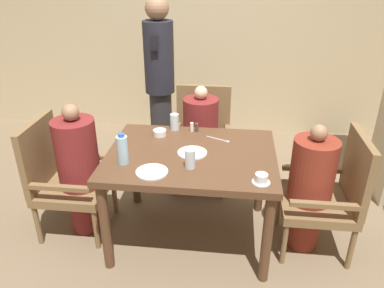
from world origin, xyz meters
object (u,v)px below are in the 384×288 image
diner_in_far_chair (200,138)px  water_bottle (122,150)px  diner_in_left_chair (79,169)px  standing_host (160,80)px  teacup_with_saucer (261,179)px  chair_left_side (62,176)px  bowl_small (160,133)px  glass_tall_near (190,159)px  plate_main_left (152,172)px  chair_far_side (202,135)px  chair_right_side (331,192)px  plate_main_right (192,153)px  glass_tall_mid (175,122)px  diner_in_right_chair (310,187)px

diner_in_far_chair → water_bottle: bearing=-115.6°
diner_in_left_chair → standing_host: size_ratio=0.63×
diner_in_left_chair → teacup_with_saucer: (1.36, -0.36, 0.22)m
chair_left_side → bowl_small: chair_left_side is taller
glass_tall_near → plate_main_left: bearing=-157.9°
chair_far_side → teacup_with_saucer: size_ratio=8.09×
plate_main_left → teacup_with_saucer: size_ratio=1.85×
chair_right_side → water_bottle: water_bottle is taller
plate_main_left → bowl_small: bowl_small is taller
teacup_with_saucer → water_bottle: (-0.94, 0.15, 0.08)m
diner_in_far_chair → bowl_small: (-0.29, -0.46, 0.25)m
teacup_with_saucer → water_bottle: water_bottle is taller
chair_far_side → water_bottle: water_bottle is taller
plate_main_right → glass_tall_mid: (-0.19, 0.41, 0.06)m
bowl_small → chair_right_side: bearing=-11.9°
diner_in_far_chair → diner_in_right_chair: (0.88, -0.74, -0.01)m
chair_left_side → diner_in_right_chair: diner_in_right_chair is taller
bowl_small → diner_in_right_chair: bearing=-13.3°
glass_tall_near → glass_tall_mid: bearing=108.2°
plate_main_right → bowl_small: size_ratio=2.03×
diner_in_far_chair → teacup_with_saucer: (0.49, -1.09, 0.25)m
standing_host → plate_main_right: 1.30m
chair_right_side → standing_host: standing_host is taller
chair_right_side → teacup_with_saucer: size_ratio=8.09×
diner_in_far_chair → standing_host: (-0.46, 0.46, 0.41)m
standing_host → teacup_with_saucer: 1.82m
diner_in_right_chair → standing_host: bearing=138.3°
standing_host → diner_in_left_chair: bearing=-109.4°
diner_in_right_chair → plate_main_left: diner_in_right_chair is taller
bowl_small → standing_host: bearing=100.7°
teacup_with_saucer → chair_left_side: bearing=166.8°
teacup_with_saucer → glass_tall_mid: 1.02m
chair_right_side → plate_main_left: bearing=-166.1°
plate_main_left → teacup_with_saucer: bearing=-3.6°
chair_left_side → water_bottle: (0.58, -0.20, 0.37)m
standing_host → water_bottle: size_ratio=7.78×
diner_in_left_chair → diner_in_far_chair: bearing=40.0°
chair_right_side → plate_main_left: chair_right_side is taller
chair_far_side → glass_tall_mid: size_ratio=7.00×
teacup_with_saucer → diner_in_right_chair: bearing=42.1°
chair_left_side → water_bottle: water_bottle is taller
glass_tall_mid → glass_tall_near: bearing=-71.8°
glass_tall_near → diner_in_right_chair: bearing=13.8°
standing_host → plate_main_left: 1.53m
glass_tall_mid → teacup_with_saucer: bearing=-48.6°
diner_in_far_chair → glass_tall_mid: bearing=-119.4°
bowl_small → glass_tall_near: 0.58m
diner_in_left_chair → diner_in_right_chair: bearing=0.0°
glass_tall_near → glass_tall_mid: size_ratio=1.00×
bowl_small → plate_main_left: bearing=-84.1°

